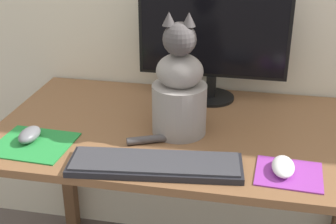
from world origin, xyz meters
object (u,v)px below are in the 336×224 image
(monitor, at_px, (213,40))
(computer_mouse_left, at_px, (30,135))
(keyboard, at_px, (155,164))
(cat, at_px, (179,90))
(computer_mouse_right, at_px, (283,166))

(monitor, height_order, computer_mouse_left, monitor)
(keyboard, height_order, cat, cat)
(monitor, bearing_deg, keyboard, -100.36)
(keyboard, bearing_deg, cat, 76.77)
(keyboard, bearing_deg, computer_mouse_right, 0.39)
(computer_mouse_left, bearing_deg, keyboard, -10.55)
(computer_mouse_right, xyz_separation_m, cat, (-0.31, 0.18, 0.12))
(monitor, distance_m, cat, 0.31)
(computer_mouse_left, bearing_deg, monitor, 41.15)
(computer_mouse_right, bearing_deg, monitor, 117.80)
(computer_mouse_left, bearing_deg, computer_mouse_right, -2.52)
(monitor, height_order, computer_mouse_right, monitor)
(keyboard, distance_m, computer_mouse_right, 0.34)
(computer_mouse_right, bearing_deg, computer_mouse_left, 177.48)
(keyboard, bearing_deg, computer_mouse_left, 162.71)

